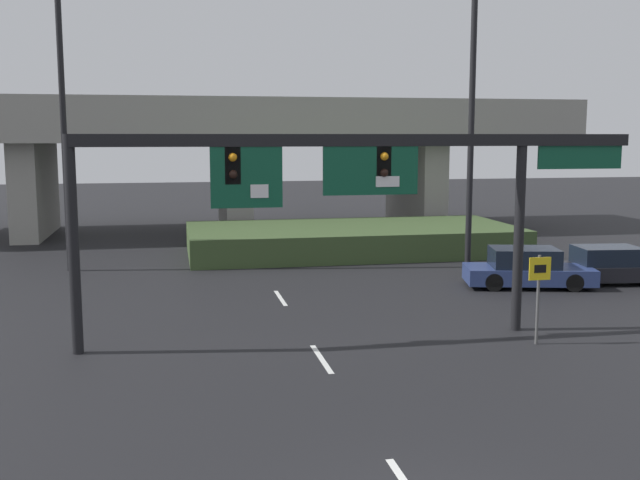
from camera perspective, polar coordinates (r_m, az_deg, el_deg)
lane_markings at (r=25.40m, az=-3.03°, el=-4.43°), size 0.14×30.72×0.01m
signal_gantry at (r=19.68m, az=2.08°, el=5.04°), size 15.13×0.44×5.49m
speed_limit_sign at (r=20.34m, az=16.33°, el=-3.42°), size 0.60×0.11×2.38m
highway_light_pole_near at (r=31.87m, az=-19.25°, el=14.61°), size 0.70×0.36×17.99m
highway_light_pole_far at (r=30.40m, az=11.65°, el=15.26°), size 0.70×0.36×18.02m
overpass_bridge at (r=43.12m, az=-6.60°, el=7.40°), size 38.31×9.57×7.42m
grass_embankment at (r=35.25m, az=2.44°, el=0.07°), size 15.22×7.07×1.23m
parked_sedan_near_right at (r=28.12m, az=15.50°, el=-2.14°), size 4.83×2.84×1.43m
parked_sedan_mid_right at (r=29.85m, az=21.21°, el=-1.87°), size 4.55×2.27×1.37m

